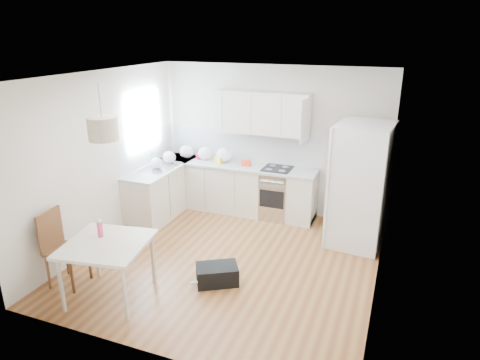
{
  "coord_description": "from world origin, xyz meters",
  "views": [
    {
      "loc": [
        2.2,
        -5.2,
        3.24
      ],
      "look_at": [
        0.03,
        0.4,
        1.14
      ],
      "focal_mm": 32.0,
      "sensor_mm": 36.0,
      "label": 1
    }
  ],
  "objects_px": {
    "gym_bag": "(217,274)",
    "refrigerator": "(361,185)",
    "dining_table": "(107,249)",
    "dining_chair": "(67,249)"
  },
  "relations": [
    {
      "from": "refrigerator",
      "to": "gym_bag",
      "type": "relative_size",
      "value": 3.52
    },
    {
      "from": "dining_chair",
      "to": "gym_bag",
      "type": "xyz_separation_m",
      "value": [
        1.85,
        0.73,
        -0.39
      ]
    },
    {
      "from": "refrigerator",
      "to": "dining_table",
      "type": "bearing_deg",
      "value": -129.84
    },
    {
      "from": "refrigerator",
      "to": "dining_chair",
      "type": "height_order",
      "value": "refrigerator"
    },
    {
      "from": "dining_table",
      "to": "dining_chair",
      "type": "relative_size",
      "value": 1.09
    },
    {
      "from": "gym_bag",
      "to": "dining_chair",
      "type": "bearing_deg",
      "value": 170.99
    },
    {
      "from": "dining_table",
      "to": "gym_bag",
      "type": "relative_size",
      "value": 2.04
    },
    {
      "from": "refrigerator",
      "to": "dining_chair",
      "type": "relative_size",
      "value": 1.88
    },
    {
      "from": "refrigerator",
      "to": "dining_chair",
      "type": "bearing_deg",
      "value": -136.92
    },
    {
      "from": "gym_bag",
      "to": "refrigerator",
      "type": "bearing_deg",
      "value": 19.57
    }
  ]
}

